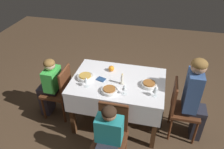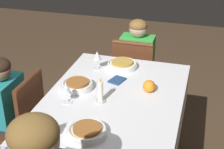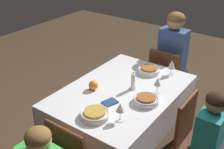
% 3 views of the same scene
% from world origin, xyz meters
% --- Properties ---
extents(ground_plane, '(8.00, 8.00, 0.00)m').
position_xyz_m(ground_plane, '(0.00, 0.00, 0.00)').
color(ground_plane, '#4C3826').
extents(dining_table, '(1.28, 0.89, 0.78)m').
position_xyz_m(dining_table, '(0.00, 0.00, 0.67)').
color(dining_table, silver).
rests_on(dining_table, ground_plane).
extents(chair_west, '(0.39, 0.39, 0.88)m').
position_xyz_m(chair_west, '(-0.89, 0.02, 0.49)').
color(chair_west, '#562D19').
rests_on(chair_west, ground_plane).
extents(chair_north, '(0.39, 0.39, 0.88)m').
position_xyz_m(chair_north, '(-0.07, 0.69, 0.49)').
color(chair_north, '#562D19').
rests_on(chair_north, ground_plane).
extents(chair_east, '(0.39, 0.39, 0.88)m').
position_xyz_m(chair_east, '(0.89, 0.05, 0.49)').
color(chair_east, '#562D19').
rests_on(chair_east, ground_plane).
extents(person_adult_denim, '(0.34, 0.30, 1.26)m').
position_xyz_m(person_adult_denim, '(-1.03, 0.02, 0.71)').
color(person_adult_denim, '#282833').
rests_on(person_adult_denim, ground_plane).
extents(person_child_teal, '(0.30, 0.33, 0.99)m').
position_xyz_m(person_child_teal, '(-0.07, 0.85, 0.55)').
color(person_child_teal, '#282833').
rests_on(person_child_teal, ground_plane).
extents(person_child_green, '(0.33, 0.30, 1.00)m').
position_xyz_m(person_child_green, '(1.04, 0.05, 0.55)').
color(person_child_green, '#383342').
rests_on(person_child_green, ground_plane).
extents(bowl_west, '(0.22, 0.22, 0.06)m').
position_xyz_m(bowl_west, '(-0.42, 0.03, 0.81)').
color(bowl_west, white).
rests_on(bowl_west, dining_table).
extents(wine_glass_west, '(0.07, 0.07, 0.15)m').
position_xyz_m(wine_glass_west, '(-0.52, 0.22, 0.88)').
color(wine_glass_west, white).
rests_on(wine_glass_west, dining_table).
extents(bowl_north, '(0.21, 0.21, 0.06)m').
position_xyz_m(bowl_north, '(0.06, 0.27, 0.81)').
color(bowl_north, white).
rests_on(bowl_north, dining_table).
extents(wine_glass_north, '(0.07, 0.07, 0.15)m').
position_xyz_m(wine_glass_north, '(-0.14, 0.27, 0.88)').
color(wine_glass_north, white).
rests_on(wine_glass_north, dining_table).
extents(bowl_east, '(0.23, 0.23, 0.06)m').
position_xyz_m(bowl_east, '(0.45, 0.06, 0.81)').
color(bowl_east, white).
rests_on(bowl_east, dining_table).
extents(wine_glass_east, '(0.06, 0.06, 0.15)m').
position_xyz_m(wine_glass_east, '(0.38, 0.23, 0.89)').
color(wine_glass_east, white).
rests_on(wine_glass_east, dining_table).
extents(candle_centerpiece, '(0.06, 0.06, 0.17)m').
position_xyz_m(candle_centerpiece, '(-0.07, 0.07, 0.84)').
color(candle_centerpiece, beige).
rests_on(candle_centerpiece, dining_table).
extents(orange_fruit, '(0.08, 0.08, 0.08)m').
position_xyz_m(orange_fruit, '(0.14, -0.21, 0.82)').
color(orange_fruit, orange).
rests_on(orange_fruit, dining_table).
extents(napkin_red_folded, '(0.14, 0.12, 0.01)m').
position_xyz_m(napkin_red_folded, '(0.23, 0.04, 0.79)').
color(napkin_red_folded, navy).
rests_on(napkin_red_folded, dining_table).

